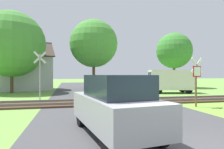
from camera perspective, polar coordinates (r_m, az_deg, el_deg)
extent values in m
cube|color=#424244|center=(6.68, 9.89, -15.57)|extent=(7.65, 80.00, 0.01)
cube|color=#422D1E|center=(12.67, -1.24, -7.93)|extent=(60.00, 2.60, 0.10)
cube|color=slate|center=(13.36, -1.85, -7.05)|extent=(60.00, 0.08, 0.12)
cube|color=slate|center=(11.96, -0.56, -7.87)|extent=(60.00, 0.08, 0.12)
cylinder|color=brown|center=(12.00, 22.85, -2.72)|extent=(0.10, 0.10, 2.46)
cube|color=red|center=(11.94, 23.09, 0.82)|extent=(0.59, 0.17, 0.60)
cube|color=white|center=(11.93, 23.17, 0.83)|extent=(0.48, 0.13, 0.49)
cube|color=white|center=(11.95, 23.09, 2.44)|extent=(0.86, 0.24, 0.88)
cube|color=white|center=(11.95, 23.09, 2.44)|extent=(0.86, 0.24, 0.88)
cylinder|color=#9E9EA5|center=(14.98, -19.90, -0.65)|extent=(0.09, 0.09, 3.26)
cube|color=white|center=(15.09, -19.92, 4.61)|extent=(0.87, 0.20, 0.88)
cube|color=white|center=(15.09, -19.92, 4.61)|extent=(0.87, 0.20, 0.88)
cube|color=#B7B7BC|center=(25.36, -26.28, 0.32)|extent=(8.87, 6.49, 3.90)
cube|color=#473833|center=(24.33, -26.32, 6.94)|extent=(8.79, 4.55, 1.99)
cube|color=#473833|center=(26.73, -26.24, 6.31)|extent=(8.79, 4.55, 1.99)
cube|color=brown|center=(25.59, -21.32, 6.61)|extent=(0.60, 0.60, 1.10)
cylinder|color=#513823|center=(22.91, -5.25, -0.38)|extent=(0.33, 0.33, 3.31)
sphere|color=#478E38|center=(23.19, -5.25, 8.81)|extent=(5.46, 5.46, 5.46)
cylinder|color=#513823|center=(22.03, -26.72, -1.60)|extent=(0.30, 0.30, 2.38)
sphere|color=#478E38|center=(22.23, -26.72, 7.77)|extent=(6.49, 6.49, 6.49)
cylinder|color=#513823|center=(28.89, 17.32, -0.35)|extent=(0.35, 0.35, 3.27)
sphere|color=#3D8433|center=(29.08, 17.31, 6.52)|extent=(4.91, 4.91, 4.91)
cube|color=silver|center=(20.32, 16.49, -1.45)|extent=(4.48, 2.66, 1.90)
cube|color=silver|center=(19.72, 9.70, -2.95)|extent=(1.03, 1.90, 0.90)
cube|color=#19232D|center=(19.77, 10.75, -0.53)|extent=(0.34, 1.59, 0.85)
cube|color=navy|center=(21.24, 15.69, -2.29)|extent=(3.71, 0.72, 0.16)
cylinder|color=black|center=(20.73, 12.05, -4.05)|extent=(0.70, 0.30, 0.68)
cylinder|color=black|center=(19.22, 13.16, -4.37)|extent=(0.70, 0.30, 0.68)
cylinder|color=black|center=(21.58, 19.46, -3.89)|extent=(0.70, 0.30, 0.68)
cylinder|color=black|center=(20.14, 21.06, -4.17)|extent=(0.70, 0.30, 0.68)
cube|color=#99999E|center=(6.04, 0.54, -10.25)|extent=(2.25, 4.21, 0.84)
cube|color=#19232D|center=(5.77, 1.29, -3.32)|extent=(1.72, 2.39, 0.64)
cylinder|color=black|center=(7.61, 1.60, -11.33)|extent=(0.27, 0.62, 0.60)
cylinder|color=black|center=(7.19, -8.95, -12.00)|extent=(0.27, 0.62, 0.60)
cylinder|color=black|center=(5.29, 13.75, -16.40)|extent=(0.27, 0.62, 0.60)
cylinder|color=black|center=(4.66, -1.25, -18.67)|extent=(0.27, 0.62, 0.60)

